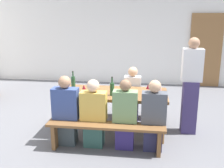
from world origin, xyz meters
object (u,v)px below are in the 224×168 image
object	(u,v)px
bench_far	(117,101)
seated_guest_near_0	(66,113)
wine_glass_1	(160,88)
wine_glass_3	(84,87)
wine_bottle_2	(112,89)
tasting_table	(112,96)
wine_glass_0	(92,90)
seated_guest_near_3	(154,118)
seated_guest_near_2	(125,116)
standing_host	(191,88)
bench_near	(106,130)
wine_bottle_1	(73,82)
seated_guest_far_0	(132,95)
wine_bottle_0	(154,92)
wine_glass_4	(148,87)
wooden_door	(205,51)
wine_glass_2	(121,88)
seated_guest_near_1	(94,115)

from	to	relation	value
bench_far	seated_guest_near_0	bearing A→B (deg)	-117.45
wine_glass_1	wine_glass_3	bearing A→B (deg)	-172.38
bench_far	wine_bottle_2	bearing A→B (deg)	-88.36
tasting_table	bench_far	size ratio (longest dim) A/B	1.05
wine_glass_0	seated_guest_near_3	distance (m)	1.10
wine_glass_1	seated_guest_near_2	bearing A→B (deg)	-133.93
standing_host	bench_far	bearing A→B (deg)	-22.42
bench_near	wine_glass_3	distance (m)	0.88
wine_bottle_1	seated_guest_near_3	xyz separation A→B (m)	(1.47, -0.71, -0.34)
standing_host	wine_bottle_1	bearing A→B (deg)	0.80
bench_far	standing_host	size ratio (longest dim) A/B	1.07
wine_bottle_1	seated_guest_far_0	world-z (taller)	seated_guest_far_0
bench_near	seated_guest_near_3	size ratio (longest dim) A/B	1.62
bench_near	wine_glass_3	world-z (taller)	wine_glass_3
bench_near	seated_guest_near_2	size ratio (longest dim) A/B	1.63
seated_guest_near_3	seated_guest_far_0	bearing A→B (deg)	19.08
tasting_table	wine_bottle_1	distance (m)	0.78
tasting_table	seated_guest_far_0	distance (m)	0.68
wine_bottle_0	seated_guest_near_3	xyz separation A→B (m)	(-0.00, -0.33, -0.33)
wine_bottle_2	bench_near	bearing A→B (deg)	-92.75
seated_guest_near_3	seated_guest_near_0	bearing A→B (deg)	90.00
wine_bottle_0	wine_glass_1	xyz separation A→B (m)	(0.10, 0.24, 0.00)
seated_guest_near_0	seated_guest_far_0	size ratio (longest dim) A/B	1.05
wine_bottle_2	wine_glass_0	xyz separation A→B (m)	(-0.31, -0.18, 0.02)
bench_near	wine_glass_4	xyz separation A→B (m)	(0.63, 0.79, 0.50)
standing_host	wine_glass_4	bearing A→B (deg)	7.24
seated_guest_far_0	wine_glass_1	bearing A→B (deg)	40.34
wooden_door	wine_glass_2	size ratio (longest dim) A/B	11.92
wine_bottle_2	wine_glass_2	world-z (taller)	wine_bottle_2
bench_far	seated_guest_near_2	bearing A→B (deg)	-77.68
wine_bottle_1	wine_glass_2	distance (m)	0.96
wine_bottle_1	wine_glass_1	bearing A→B (deg)	-5.09
bench_far	wine_bottle_2	size ratio (longest dim) A/B	5.69
wine_bottle_1	seated_guest_near_0	size ratio (longest dim) A/B	0.29
seated_guest_far_0	wine_glass_4	bearing A→B (deg)	30.36
wine_glass_1	bench_near	bearing A→B (deg)	-139.21
wooden_door	wine_bottle_0	xyz separation A→B (m)	(-1.51, -3.73, -0.19)
bench_near	wine_glass_0	bearing A→B (deg)	128.37
wine_glass_1	seated_guest_far_0	bearing A→B (deg)	130.34
wine_bottle_2	wine_glass_3	size ratio (longest dim) A/B	1.93
wine_bottle_0	wine_glass_2	xyz separation A→B (m)	(-0.55, 0.11, 0.01)
bench_far	seated_guest_near_1	xyz separation A→B (m)	(-0.22, -1.30, 0.17)
tasting_table	bench_far	world-z (taller)	tasting_table
bench_near	wine_bottle_1	size ratio (longest dim) A/B	5.54
standing_host	wine_bottle_0	bearing A→B (deg)	32.52
standing_host	wine_glass_1	bearing A→B (deg)	17.26
seated_guest_far_0	seated_guest_near_2	bearing A→B (deg)	-2.35
wine_bottle_2	seated_guest_near_1	distance (m)	0.58
wine_bottle_2	wine_bottle_0	bearing A→B (deg)	-5.46
wine_glass_0	seated_guest_near_0	bearing A→B (deg)	-151.59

